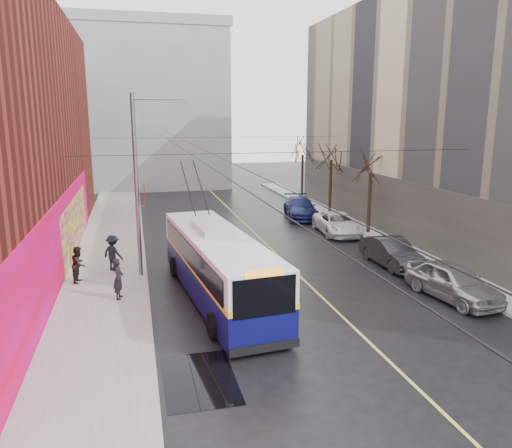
# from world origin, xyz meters

# --- Properties ---
(ground) EXTENTS (140.00, 140.00, 0.00)m
(ground) POSITION_xyz_m (0.00, 0.00, 0.00)
(ground) COLOR black
(ground) RESTS_ON ground
(sidewalk_left) EXTENTS (4.00, 60.00, 0.15)m
(sidewalk_left) POSITION_xyz_m (-8.00, 12.00, 0.07)
(sidewalk_left) COLOR gray
(sidewalk_left) RESTS_ON ground
(sidewalk_right) EXTENTS (2.00, 60.00, 0.15)m
(sidewalk_right) POSITION_xyz_m (9.00, 12.00, 0.07)
(sidewalk_right) COLOR gray
(sidewalk_right) RESTS_ON ground
(lane_line) EXTENTS (0.12, 50.00, 0.01)m
(lane_line) POSITION_xyz_m (1.50, 14.00, 0.00)
(lane_line) COLOR #BFB74C
(lane_line) RESTS_ON ground
(building_right) EXTENTS (14.06, 36.00, 16.00)m
(building_right) POSITION_xyz_m (16.99, 14.00, 7.99)
(building_right) COLOR #C7B190
(building_right) RESTS_ON ground
(building_far) EXTENTS (20.50, 12.10, 18.00)m
(building_far) POSITION_xyz_m (-6.00, 44.99, 9.02)
(building_far) COLOR gray
(building_far) RESTS_ON ground
(streetlight_pole) EXTENTS (2.65, 0.60, 9.00)m
(streetlight_pole) POSITION_xyz_m (-6.14, 10.00, 4.85)
(streetlight_pole) COLOR slate
(streetlight_pole) RESTS_ON ground
(catenary_wires) EXTENTS (18.00, 60.00, 0.22)m
(catenary_wires) POSITION_xyz_m (-2.54, 14.77, 6.25)
(catenary_wires) COLOR black
(tree_near) EXTENTS (3.20, 3.20, 6.40)m
(tree_near) POSITION_xyz_m (9.00, 16.00, 4.98)
(tree_near) COLOR black
(tree_near) RESTS_ON ground
(tree_mid) EXTENTS (3.20, 3.20, 6.68)m
(tree_mid) POSITION_xyz_m (9.00, 23.00, 5.25)
(tree_mid) COLOR black
(tree_mid) RESTS_ON ground
(tree_far) EXTENTS (3.20, 3.20, 6.57)m
(tree_far) POSITION_xyz_m (9.00, 30.00, 5.14)
(tree_far) COLOR black
(tree_far) RESTS_ON ground
(puddle) EXTENTS (2.19, 3.46, 0.01)m
(puddle) POSITION_xyz_m (-4.74, -0.52, 0.00)
(puddle) COLOR black
(puddle) RESTS_ON ground
(pigeons_flying) EXTENTS (3.15, 1.45, 0.57)m
(pigeons_flying) POSITION_xyz_m (-2.62, 10.40, 7.25)
(pigeons_flying) COLOR slate
(trolleybus) EXTENTS (3.72, 11.99, 5.61)m
(trolleybus) POSITION_xyz_m (-3.01, 6.19, 1.56)
(trolleybus) COLOR #090A46
(trolleybus) RESTS_ON ground
(parked_car_a) EXTENTS (2.58, 5.01, 1.63)m
(parked_car_a) POSITION_xyz_m (7.00, 3.70, 0.82)
(parked_car_a) COLOR #9FA0A4
(parked_car_a) RESTS_ON ground
(parked_car_b) EXTENTS (1.71, 4.60, 1.50)m
(parked_car_b) POSITION_xyz_m (6.86, 8.87, 0.75)
(parked_car_b) COLOR #272629
(parked_car_b) RESTS_ON ground
(parked_car_c) EXTENTS (2.84, 5.39, 1.45)m
(parked_car_c) POSITION_xyz_m (7.00, 16.61, 0.72)
(parked_car_c) COLOR white
(parked_car_c) RESTS_ON ground
(parked_car_d) EXTENTS (3.16, 5.84, 1.61)m
(parked_car_d) POSITION_xyz_m (6.30, 22.48, 0.80)
(parked_car_d) COLOR navy
(parked_car_d) RESTS_ON ground
(following_car) EXTENTS (1.98, 4.13, 1.36)m
(following_car) POSITION_xyz_m (-2.29, 19.30, 0.68)
(following_car) COLOR silver
(following_car) RESTS_ON ground
(pedestrian_a) EXTENTS (0.55, 0.73, 1.80)m
(pedestrian_a) POSITION_xyz_m (-7.27, 6.88, 1.05)
(pedestrian_a) COLOR black
(pedestrian_a) RESTS_ON sidewalk_left
(pedestrian_b) EXTENTS (0.84, 0.98, 1.75)m
(pedestrian_b) POSITION_xyz_m (-9.16, 9.60, 1.02)
(pedestrian_b) COLOR black
(pedestrian_b) RESTS_ON sidewalk_left
(pedestrian_c) EXTENTS (1.35, 1.30, 1.85)m
(pedestrian_c) POSITION_xyz_m (-7.64, 11.12, 1.08)
(pedestrian_c) COLOR black
(pedestrian_c) RESTS_ON sidewalk_left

